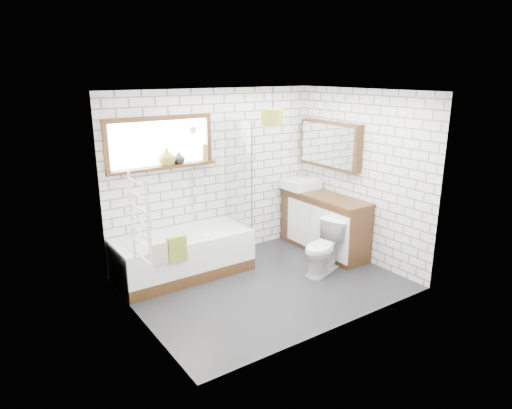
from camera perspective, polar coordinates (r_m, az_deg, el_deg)
floor at (r=6.17m, az=1.29°, el=-9.98°), size 3.40×2.60×0.01m
ceiling at (r=5.53m, az=1.46°, el=14.00°), size 3.40×2.60×0.01m
wall_back at (r=6.79m, az=-5.10°, el=3.70°), size 3.40×0.01×2.50m
wall_front at (r=4.77m, az=10.58°, el=-2.03°), size 3.40×0.01×2.50m
wall_left at (r=4.96m, az=-14.82°, el=-1.60°), size 0.01×2.60×2.50m
wall_right at (r=6.83m, az=13.06°, el=3.42°), size 0.01×2.60×2.50m
window at (r=6.28m, az=-11.83°, el=7.49°), size 1.52×0.16×0.68m
towel_radiator at (r=4.99m, az=-14.30°, el=-2.06°), size 0.06×0.52×1.00m
mirror_cabinet at (r=7.11m, az=9.23°, el=7.41°), size 0.16×1.20×0.70m
shower_riser at (r=6.55m, az=-7.98°, el=4.02°), size 0.02×0.02×1.30m
bathtub at (r=6.39m, az=-9.08°, el=-6.23°), size 1.84×0.81×0.60m
shower_screen at (r=6.49m, az=-2.30°, el=4.03°), size 0.02×0.72×1.50m
towel_green at (r=5.85m, az=-9.82°, el=-5.54°), size 0.25×0.07×0.34m
towel_beige at (r=5.76m, az=-11.96°, el=-6.00°), size 0.20×0.05×0.26m
vanity at (r=7.19m, az=8.46°, el=-2.28°), size 0.51×1.59×0.91m
basin at (r=7.36m, az=5.65°, el=2.57°), size 0.51×0.45×0.15m
tap at (r=7.45m, az=6.61°, el=3.12°), size 0.04×0.04×0.15m
toilet at (r=6.44m, az=8.46°, el=-5.35°), size 0.61×0.81×0.74m
vase_olive at (r=6.31m, az=-11.08°, el=5.75°), size 0.30×0.30×0.24m
vase_dark at (r=6.39m, az=-9.60°, el=5.64°), size 0.22×0.22×0.18m
bottle at (r=6.57m, az=-6.38°, el=6.31°), size 0.10×0.10×0.24m
pendant at (r=6.62m, az=2.03°, el=10.88°), size 0.31×0.31×0.22m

